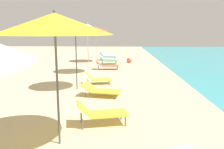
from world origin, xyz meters
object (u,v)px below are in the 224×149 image
(umbrella_fifth, at_px, (88,29))
(lounger_fifth_shoreside, at_px, (107,65))
(umbrella_fourth, at_px, (75,29))
(lounger_third_shoreside, at_px, (101,112))
(beach_ball, at_px, (129,60))
(umbrella_farthest, at_px, (96,29))
(umbrella_third, at_px, (55,24))
(lounger_fourth_shoreside, at_px, (98,79))
(lounger_farthest_inland, at_px, (108,60))
(lounger_farthest_shoreside, at_px, (107,56))
(lounger_fourth_inland, at_px, (101,90))

(umbrella_fifth, height_order, lounger_fifth_shoreside, umbrella_fifth)
(umbrella_fourth, bearing_deg, lounger_third_shoreside, -70.88)
(beach_ball, bearing_deg, lounger_fifth_shoreside, -115.78)
(beach_ball, bearing_deg, umbrella_fourth, -106.94)
(lounger_third_shoreside, height_order, umbrella_farthest, umbrella_farthest)
(lounger_third_shoreside, height_order, umbrella_fifth, umbrella_fifth)
(umbrella_third, relative_size, umbrella_fourth, 1.01)
(umbrella_third, distance_m, umbrella_farthest, 13.77)
(umbrella_third, bearing_deg, lounger_fourth_shoreside, 86.99)
(beach_ball, bearing_deg, lounger_fourth_shoreside, -103.29)
(lounger_fifth_shoreside, distance_m, lounger_farthest_inland, 2.46)
(lounger_farthest_inland, bearing_deg, umbrella_fourth, -103.33)
(umbrella_fifth, distance_m, lounger_farthest_shoreside, 6.46)
(lounger_fifth_shoreside, relative_size, lounger_farthest_inland, 1.15)
(lounger_fifth_shoreside, relative_size, beach_ball, 3.90)
(lounger_farthest_shoreside, distance_m, beach_ball, 2.37)
(lounger_fourth_inland, xyz_separation_m, lounger_fifth_shoreside, (-0.09, 6.26, 0.03))
(lounger_fifth_shoreside, bearing_deg, lounger_third_shoreside, -91.31)
(lounger_fifth_shoreside, bearing_deg, lounger_fourth_shoreside, -96.14)
(lounger_farthest_shoreside, xyz_separation_m, lounger_farthest_inland, (0.20, -2.31, -0.05))
(lounger_fifth_shoreside, distance_m, umbrella_farthest, 4.40)
(lounger_farthest_shoreside, bearing_deg, lounger_fifth_shoreside, -87.63)
(umbrella_farthest, distance_m, lounger_farthest_shoreside, 2.63)
(umbrella_third, relative_size, lounger_fourth_inland, 1.87)
(lounger_fourth_shoreside, relative_size, beach_ball, 3.25)
(umbrella_fourth, distance_m, lounger_farthest_shoreside, 10.21)
(umbrella_third, relative_size, umbrella_farthest, 1.03)
(umbrella_fourth, height_order, lounger_fourth_inland, umbrella_fourth)
(umbrella_third, bearing_deg, umbrella_fourth, 95.67)
(umbrella_fourth, bearing_deg, lounger_fourth_shoreside, 51.14)
(lounger_fourth_inland, distance_m, umbrella_fifth, 5.63)
(umbrella_farthest, bearing_deg, lounger_fifth_shoreside, -73.86)
(lounger_fourth_inland, height_order, beach_ball, lounger_fourth_inland)
(umbrella_fifth, xyz_separation_m, lounger_farthest_shoreside, (0.81, 6.01, -2.22))
(lounger_fourth_shoreside, xyz_separation_m, lounger_farthest_shoreside, (-0.02, 8.94, 0.07))
(umbrella_fourth, relative_size, umbrella_farthest, 1.02)
(lounger_third_shoreside, bearing_deg, beach_ball, 71.52)
(umbrella_fifth, bearing_deg, lounger_fifth_shoreside, 50.55)
(lounger_farthest_inland, height_order, beach_ball, lounger_farthest_inland)
(lounger_farthest_shoreside, bearing_deg, lounger_farthest_inland, -85.32)
(umbrella_fourth, height_order, lounger_farthest_shoreside, umbrella_fourth)
(lounger_fourth_inland, bearing_deg, umbrella_fourth, 146.33)
(umbrella_farthest, relative_size, lounger_farthest_inland, 2.13)
(lounger_third_shoreside, bearing_deg, umbrella_fourth, 96.31)
(umbrella_fourth, relative_size, lounger_farthest_shoreside, 2.09)
(lounger_fifth_shoreside, height_order, umbrella_farthest, umbrella_farthest)
(lounger_fourth_shoreside, distance_m, umbrella_fifth, 3.81)
(lounger_third_shoreside, relative_size, umbrella_farthest, 0.51)
(lounger_fourth_inland, relative_size, umbrella_fifth, 0.53)
(umbrella_fourth, bearing_deg, lounger_fourth_inland, -44.51)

